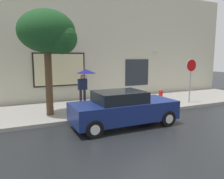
{
  "coord_description": "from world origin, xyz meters",
  "views": [
    {
      "loc": [
        -5.26,
        -7.76,
        2.77
      ],
      "look_at": [
        -0.84,
        1.8,
        1.2
      ],
      "focal_mm": 35.38,
      "sensor_mm": 36.0,
      "label": 1
    }
  ],
  "objects": [
    {
      "name": "fire_hydrant",
      "position": [
        2.24,
        2.04,
        0.55
      ],
      "size": [
        0.3,
        0.44,
        0.81
      ],
      "color": "red",
      "rests_on": "sidewalk"
    },
    {
      "name": "stop_sign",
      "position": [
        4.04,
        1.7,
        1.93
      ],
      "size": [
        0.76,
        0.1,
        2.52
      ],
      "color": "gray",
      "rests_on": "sidewalk"
    },
    {
      "name": "street_tree",
      "position": [
        -3.6,
        2.25,
        3.75
      ],
      "size": [
        2.48,
        2.11,
        4.64
      ],
      "color": "#4C3823",
      "rests_on": "sidewalk"
    },
    {
      "name": "building_facade",
      "position": [
        -0.02,
        5.5,
        3.48
      ],
      "size": [
        20.0,
        0.67,
        7.0
      ],
      "color": "beige",
      "rests_on": "ground"
    },
    {
      "name": "ground_plane",
      "position": [
        0.0,
        0.0,
        0.0
      ],
      "size": [
        60.0,
        60.0,
        0.0
      ],
      "primitive_type": "plane",
      "color": "black"
    },
    {
      "name": "sidewalk",
      "position": [
        0.0,
        3.0,
        0.07
      ],
      "size": [
        20.0,
        4.0,
        0.15
      ],
      "primitive_type": "cube",
      "color": "gray",
      "rests_on": "ground"
    },
    {
      "name": "parked_car",
      "position": [
        -1.24,
        -0.14,
        0.71
      ],
      "size": [
        4.23,
        1.81,
        1.43
      ],
      "color": "navy",
      "rests_on": "ground"
    },
    {
      "name": "pedestrian_with_umbrella",
      "position": [
        -1.57,
        3.72,
        1.72
      ],
      "size": [
        1.06,
        1.06,
        1.95
      ],
      "color": "black",
      "rests_on": "sidewalk"
    }
  ]
}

